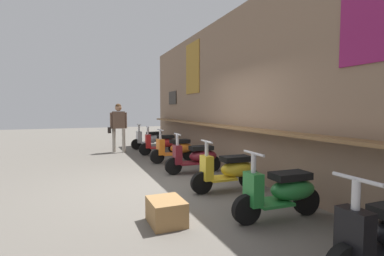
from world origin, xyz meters
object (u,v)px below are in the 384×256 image
at_px(scooter_silver, 151,139).
at_px(merchandise_crate, 166,211).
at_px(scooter_maroon, 197,157).
at_px(scooter_yellow, 230,170).
at_px(scooter_red, 162,143).
at_px(shopper_with_handbag, 118,122).
at_px(scooter_green, 283,191).
at_px(scooter_orange, 176,149).

bearing_deg(scooter_silver, merchandise_crate, 73.08).
relative_size(scooter_maroon, scooter_yellow, 1.00).
xyz_separation_m(scooter_red, merchandise_crate, (5.54, -1.56, -0.22)).
xyz_separation_m(scooter_yellow, merchandise_crate, (1.01, -1.56, -0.22)).
bearing_deg(merchandise_crate, scooter_maroon, 149.01).
distance_m(scooter_maroon, shopper_with_handbag, 4.28).
distance_m(scooter_green, shopper_with_handbag, 7.22).
relative_size(scooter_orange, scooter_green, 1.00).
xyz_separation_m(scooter_silver, scooter_yellow, (6.06, 0.00, 0.00)).
distance_m(scooter_maroon, scooter_green, 3.05).
height_order(scooter_red, merchandise_crate, scooter_red).
xyz_separation_m(scooter_maroon, merchandise_crate, (2.60, -1.56, -0.22)).
xyz_separation_m(scooter_maroon, scooter_green, (3.05, 0.00, 0.00)).
bearing_deg(scooter_red, scooter_yellow, 94.47).
bearing_deg(scooter_red, scooter_green, 94.47).
height_order(scooter_orange, merchandise_crate, scooter_orange).
height_order(scooter_silver, scooter_green, same).
height_order(scooter_red, shopper_with_handbag, shopper_with_handbag).
bearing_deg(merchandise_crate, scooter_green, 73.69).
bearing_deg(scooter_silver, scooter_yellow, 85.52).
xyz_separation_m(scooter_red, scooter_orange, (1.44, 0.00, 0.00)).
relative_size(scooter_orange, shopper_with_handbag, 0.81).
height_order(shopper_with_handbag, merchandise_crate, shopper_with_handbag).
bearing_deg(scooter_maroon, scooter_green, 92.58).
xyz_separation_m(scooter_red, scooter_yellow, (4.53, 0.00, 0.00)).
height_order(scooter_maroon, scooter_green, same).
relative_size(scooter_silver, merchandise_crate, 2.53).
bearing_deg(scooter_green, merchandise_crate, -14.18).
distance_m(scooter_green, merchandise_crate, 1.64).
distance_m(scooter_maroon, merchandise_crate, 3.04).
height_order(scooter_red, scooter_maroon, same).
bearing_deg(scooter_green, scooter_red, -87.87).
height_order(scooter_orange, shopper_with_handbag, shopper_with_handbag).
bearing_deg(scooter_orange, scooter_maroon, 85.58).
height_order(scooter_silver, merchandise_crate, scooter_silver).
height_order(scooter_yellow, merchandise_crate, scooter_yellow).
relative_size(scooter_silver, scooter_orange, 1.00).
xyz_separation_m(scooter_red, scooter_maroon, (2.94, 0.00, 0.00)).
bearing_deg(scooter_orange, merchandise_crate, 64.76).
bearing_deg(scooter_maroon, shopper_with_handbag, -69.52).
distance_m(scooter_yellow, shopper_with_handbag, 5.80).
bearing_deg(scooter_red, scooter_orange, 94.47).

